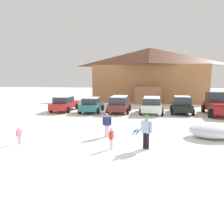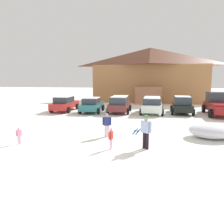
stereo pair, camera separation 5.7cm
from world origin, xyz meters
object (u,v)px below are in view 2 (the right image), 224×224
at_px(ski_lodge, 150,74).
at_px(plowed_snow_pile, 212,131).
at_px(parked_red_sedan, 65,103).
at_px(parked_black_sedan, 182,105).
at_px(skier_child_in_red_jacket, 111,137).
at_px(parked_white_suv, 152,105).
at_px(pair_of_skis, 137,131).
at_px(skier_adult_in_blue_parka, 146,130).
at_px(skier_teen_in_navy_coat, 107,124).
at_px(parked_maroon_van, 120,104).
at_px(parked_teal_hatchback, 92,105).
at_px(skier_child_in_pink_snowsuit, 19,135).
at_px(pickup_truck, 219,105).

xyz_separation_m(ski_lodge, plowed_snow_pile, (3.27, -21.50, -3.72)).
xyz_separation_m(parked_red_sedan, parked_black_sedan, (12.25, 0.12, 0.05)).
distance_m(parked_red_sedan, plowed_snow_pile, 15.54).
bearing_deg(skier_child_in_red_jacket, parked_white_suv, 79.14).
bearing_deg(pair_of_skis, parked_black_sedan, 63.81).
xyz_separation_m(skier_adult_in_blue_parka, skier_child_in_red_jacket, (-1.68, -0.31, -0.35)).
bearing_deg(skier_teen_in_navy_coat, parked_maroon_van, 92.34).
height_order(parked_red_sedan, skier_adult_in_blue_parka, skier_adult_in_blue_parka).
height_order(parked_red_sedan, parked_black_sedan, parked_black_sedan).
distance_m(parked_black_sedan, skier_adult_in_blue_parka, 12.52).
distance_m(parked_red_sedan, skier_child_in_red_jacket, 14.06).
bearing_deg(parked_teal_hatchback, skier_child_in_pink_snowsuit, -95.22).
height_order(skier_teen_in_navy_coat, plowed_snow_pile, skier_teen_in_navy_coat).
height_order(ski_lodge, parked_black_sedan, ski_lodge).
height_order(ski_lodge, skier_teen_in_navy_coat, ski_lodge).
relative_size(parked_teal_hatchback, skier_teen_in_navy_coat, 2.93).
bearing_deg(skier_adult_in_blue_parka, plowed_snow_pile, 34.72).
bearing_deg(parked_maroon_van, skier_adult_in_blue_parka, -77.12).
distance_m(parked_teal_hatchback, parked_maroon_van, 2.88).
relative_size(parked_maroon_van, parked_black_sedan, 1.02).
bearing_deg(ski_lodge, parked_red_sedan, -126.92).
xyz_separation_m(parked_maroon_van, plowed_snow_pile, (6.50, -9.08, -0.48)).
relative_size(pickup_truck, pair_of_skis, 3.32).
distance_m(pickup_truck, pair_of_skis, 11.07).
height_order(parked_black_sedan, skier_teen_in_navy_coat, parked_black_sedan).
height_order(ski_lodge, plowed_snow_pile, ski_lodge).
distance_m(parked_teal_hatchback, pair_of_skis, 9.33).
bearing_deg(skier_child_in_red_jacket, parked_maroon_van, 94.77).
bearing_deg(plowed_snow_pile, ski_lodge, 98.66).
height_order(pair_of_skis, plowed_snow_pile, plowed_snow_pile).
distance_m(parked_teal_hatchback, skier_teen_in_navy_coat, 10.00).
bearing_deg(pair_of_skis, parked_white_suv, 81.65).
distance_m(parked_white_suv, parked_black_sedan, 2.99).
distance_m(ski_lodge, parked_black_sedan, 12.95).
relative_size(parked_maroon_van, skier_child_in_pink_snowsuit, 4.73).
bearing_deg(parked_black_sedan, parked_maroon_van, -177.53).
xyz_separation_m(ski_lodge, parked_maroon_van, (-3.23, -12.42, -3.23)).
distance_m(parked_black_sedan, skier_teen_in_navy_coat, 11.62).
bearing_deg(parked_white_suv, ski_lodge, 90.30).
bearing_deg(skier_teen_in_navy_coat, parked_teal_hatchback, 109.05).
xyz_separation_m(parked_black_sedan, plowed_snow_pile, (0.24, -9.35, -0.44)).
xyz_separation_m(parked_black_sedan, skier_adult_in_blue_parka, (-3.58, -12.00, 0.08)).
xyz_separation_m(parked_maroon_van, skier_teen_in_navy_coat, (0.40, -9.77, -0.11)).
bearing_deg(skier_child_in_pink_snowsuit, plowed_snow_pile, 15.26).
bearing_deg(pickup_truck, parked_black_sedan, 174.09).
height_order(skier_teen_in_navy_coat, skier_child_in_pink_snowsuit, skier_teen_in_navy_coat).
xyz_separation_m(parked_maroon_van, pair_of_skis, (2.11, -8.17, -0.89)).
relative_size(parked_red_sedan, skier_child_in_red_jacket, 4.49).
relative_size(parked_teal_hatchback, pair_of_skis, 2.42).
xyz_separation_m(skier_adult_in_blue_parka, pair_of_skis, (-0.57, 3.56, -0.92)).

